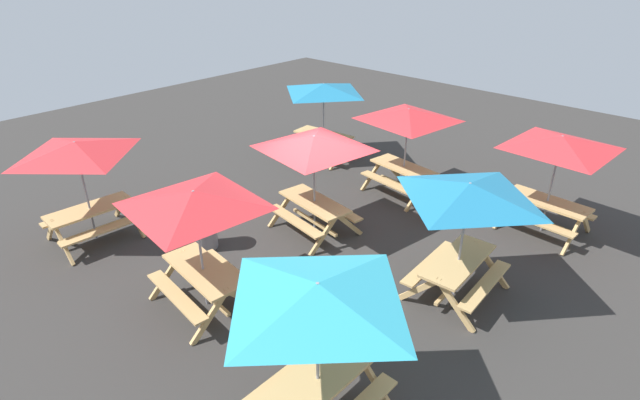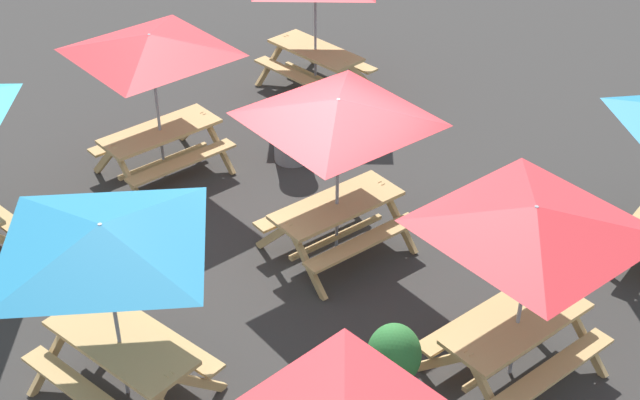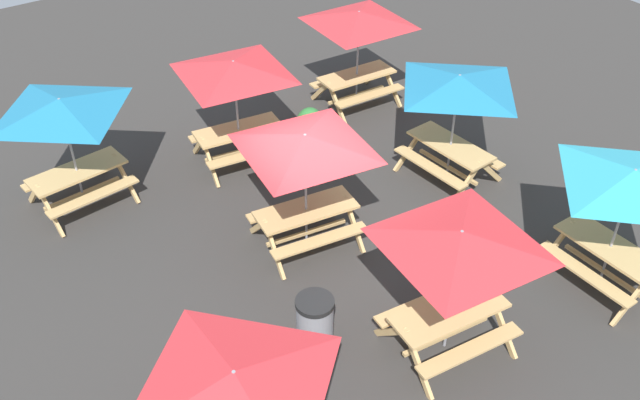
{
  "view_description": "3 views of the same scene",
  "coord_description": "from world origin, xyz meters",
  "px_view_note": "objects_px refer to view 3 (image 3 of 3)",
  "views": [
    {
      "loc": [
        6.54,
        -7.08,
        5.84
      ],
      "look_at": [
        -0.05,
        0.06,
        0.9
      ],
      "focal_mm": 28.0,
      "sensor_mm": 36.0,
      "label": 1
    },
    {
      "loc": [
        6.92,
        6.62,
        7.31
      ],
      "look_at": [
        -0.05,
        0.06,
        0.9
      ],
      "focal_mm": 50.0,
      "sensor_mm": 36.0,
      "label": 2
    },
    {
      "loc": [
        -5.76,
        -8.1,
        8.46
      ],
      "look_at": [
        -0.05,
        0.06,
        0.9
      ],
      "focal_mm": 40.0,
      "sensor_mm": 36.0,
      "label": 3
    }
  ],
  "objects_px": {
    "picnic_table_7": "(236,390)",
    "picnic_table_4": "(359,25)",
    "picnic_table_0": "(458,90)",
    "potted_plant_0": "(310,129)",
    "picnic_table_1": "(631,186)",
    "picnic_table_6": "(305,150)",
    "picnic_table_5": "(63,114)",
    "trash_bin_gray": "(315,324)",
    "picnic_table_3": "(234,75)",
    "picnic_table_2": "(459,248)"
  },
  "relations": [
    {
      "from": "picnic_table_0",
      "to": "trash_bin_gray",
      "type": "distance_m",
      "value": 5.51
    },
    {
      "from": "picnic_table_2",
      "to": "picnic_table_4",
      "type": "height_order",
      "value": "same"
    },
    {
      "from": "picnic_table_3",
      "to": "picnic_table_6",
      "type": "distance_m",
      "value": 3.04
    },
    {
      "from": "picnic_table_0",
      "to": "picnic_table_5",
      "type": "height_order",
      "value": "same"
    },
    {
      "from": "trash_bin_gray",
      "to": "picnic_table_4",
      "type": "bearing_deg",
      "value": 47.95
    },
    {
      "from": "picnic_table_6",
      "to": "picnic_table_7",
      "type": "height_order",
      "value": "same"
    },
    {
      "from": "potted_plant_0",
      "to": "picnic_table_0",
      "type": "bearing_deg",
      "value": -50.69
    },
    {
      "from": "picnic_table_1",
      "to": "picnic_table_2",
      "type": "xyz_separation_m",
      "value": [
        -3.19,
        0.45,
        0.0
      ]
    },
    {
      "from": "picnic_table_0",
      "to": "picnic_table_1",
      "type": "height_order",
      "value": "same"
    },
    {
      "from": "picnic_table_7",
      "to": "picnic_table_4",
      "type": "bearing_deg",
      "value": -42.19
    },
    {
      "from": "picnic_table_1",
      "to": "picnic_table_4",
      "type": "height_order",
      "value": "same"
    },
    {
      "from": "trash_bin_gray",
      "to": "picnic_table_3",
      "type": "bearing_deg",
      "value": 72.3
    },
    {
      "from": "picnic_table_2",
      "to": "potted_plant_0",
      "type": "relative_size",
      "value": 2.51
    },
    {
      "from": "picnic_table_4",
      "to": "trash_bin_gray",
      "type": "distance_m",
      "value": 7.79
    },
    {
      "from": "picnic_table_2",
      "to": "picnic_table_5",
      "type": "relative_size",
      "value": 1.2
    },
    {
      "from": "picnic_table_4",
      "to": "trash_bin_gray",
      "type": "xyz_separation_m",
      "value": [
        -5.12,
        -5.68,
        -1.49
      ]
    },
    {
      "from": "picnic_table_3",
      "to": "picnic_table_5",
      "type": "distance_m",
      "value": 3.29
    },
    {
      "from": "picnic_table_1",
      "to": "picnic_table_3",
      "type": "relative_size",
      "value": 0.83
    },
    {
      "from": "picnic_table_3",
      "to": "picnic_table_6",
      "type": "bearing_deg",
      "value": -88.9
    },
    {
      "from": "picnic_table_0",
      "to": "picnic_table_1",
      "type": "bearing_deg",
      "value": 176.66
    },
    {
      "from": "picnic_table_2",
      "to": "picnic_table_7",
      "type": "relative_size",
      "value": 1.2
    },
    {
      "from": "picnic_table_6",
      "to": "trash_bin_gray",
      "type": "relative_size",
      "value": 2.85
    },
    {
      "from": "picnic_table_1",
      "to": "picnic_table_6",
      "type": "distance_m",
      "value": 5.14
    },
    {
      "from": "picnic_table_6",
      "to": "picnic_table_7",
      "type": "distance_m",
      "value": 4.9
    },
    {
      "from": "picnic_table_0",
      "to": "picnic_table_2",
      "type": "bearing_deg",
      "value": 132.89
    },
    {
      "from": "picnic_table_4",
      "to": "picnic_table_2",
      "type": "bearing_deg",
      "value": -113.76
    },
    {
      "from": "picnic_table_3",
      "to": "picnic_table_4",
      "type": "xyz_separation_m",
      "value": [
        3.48,
        0.54,
        0.0
      ]
    },
    {
      "from": "picnic_table_5",
      "to": "trash_bin_gray",
      "type": "xyz_separation_m",
      "value": [
        1.61,
        -5.6,
        -1.49
      ]
    },
    {
      "from": "picnic_table_0",
      "to": "potted_plant_0",
      "type": "height_order",
      "value": "picnic_table_0"
    },
    {
      "from": "picnic_table_7",
      "to": "trash_bin_gray",
      "type": "relative_size",
      "value": 2.38
    },
    {
      "from": "picnic_table_0",
      "to": "picnic_table_7",
      "type": "relative_size",
      "value": 1.0
    },
    {
      "from": "potted_plant_0",
      "to": "picnic_table_5",
      "type": "bearing_deg",
      "value": 166.11
    },
    {
      "from": "picnic_table_5",
      "to": "picnic_table_7",
      "type": "bearing_deg",
      "value": -99.9
    },
    {
      "from": "picnic_table_5",
      "to": "trash_bin_gray",
      "type": "distance_m",
      "value": 6.02
    },
    {
      "from": "picnic_table_4",
      "to": "picnic_table_5",
      "type": "xyz_separation_m",
      "value": [
        -6.74,
        -0.08,
        0.0
      ]
    },
    {
      "from": "picnic_table_4",
      "to": "picnic_table_6",
      "type": "xyz_separation_m",
      "value": [
        -3.84,
        -3.56,
        0.0
      ]
    },
    {
      "from": "picnic_table_4",
      "to": "potted_plant_0",
      "type": "xyz_separation_m",
      "value": [
        -2.16,
        -1.21,
        -1.36
      ]
    },
    {
      "from": "picnic_table_7",
      "to": "picnic_table_2",
      "type": "bearing_deg",
      "value": -82.12
    },
    {
      "from": "picnic_table_0",
      "to": "picnic_table_4",
      "type": "bearing_deg",
      "value": -8.51
    },
    {
      "from": "picnic_table_2",
      "to": "picnic_table_5",
      "type": "distance_m",
      "value": 7.49
    },
    {
      "from": "picnic_table_3",
      "to": "trash_bin_gray",
      "type": "distance_m",
      "value": 5.6
    },
    {
      "from": "picnic_table_0",
      "to": "picnic_table_7",
      "type": "height_order",
      "value": "same"
    },
    {
      "from": "picnic_table_2",
      "to": "picnic_table_6",
      "type": "distance_m",
      "value": 3.28
    },
    {
      "from": "picnic_table_4",
      "to": "potted_plant_0",
      "type": "distance_m",
      "value": 2.82
    },
    {
      "from": "picnic_table_5",
      "to": "picnic_table_7",
      "type": "distance_m",
      "value": 7.07
    },
    {
      "from": "picnic_table_4",
      "to": "trash_bin_gray",
      "type": "height_order",
      "value": "picnic_table_4"
    },
    {
      "from": "picnic_table_5",
      "to": "potted_plant_0",
      "type": "distance_m",
      "value": 4.91
    },
    {
      "from": "picnic_table_5",
      "to": "potted_plant_0",
      "type": "relative_size",
      "value": 2.08
    },
    {
      "from": "picnic_table_5",
      "to": "potted_plant_0",
      "type": "xyz_separation_m",
      "value": [
        4.58,
        -1.13,
        -1.36
      ]
    },
    {
      "from": "picnic_table_6",
      "to": "trash_bin_gray",
      "type": "height_order",
      "value": "picnic_table_6"
    }
  ]
}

